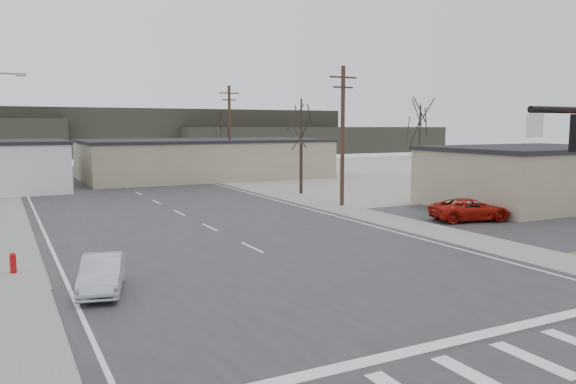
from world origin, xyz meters
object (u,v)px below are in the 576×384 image
car_far_a (129,177)px  car_parked_red (470,210)px  sedan_crossing (102,274)px  fire_hydrant (13,263)px  car_far_b (113,173)px

car_far_a → car_parked_red: bearing=115.3°
sedan_crossing → car_parked_red: size_ratio=0.78×
fire_hydrant → car_parked_red: size_ratio=0.18×
fire_hydrant → car_far_b: size_ratio=0.23×
car_far_a → sedan_crossing: bearing=79.0°
fire_hydrant → car_parked_red: bearing=2.1°
car_far_a → car_far_b: (-0.52, 5.69, -0.04)m
fire_hydrant → car_far_b: bearing=74.5°
car_far_a → car_parked_red: car_far_a is taller
car_far_b → fire_hydrant: bearing=-81.7°
sedan_crossing → car_parked_red: bearing=26.9°
car_far_a → car_far_b: car_far_a is taller
sedan_crossing → car_far_b: (8.03, 42.80, 0.01)m
sedan_crossing → fire_hydrant: bearing=137.7°
car_far_a → car_far_b: bearing=-82.8°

